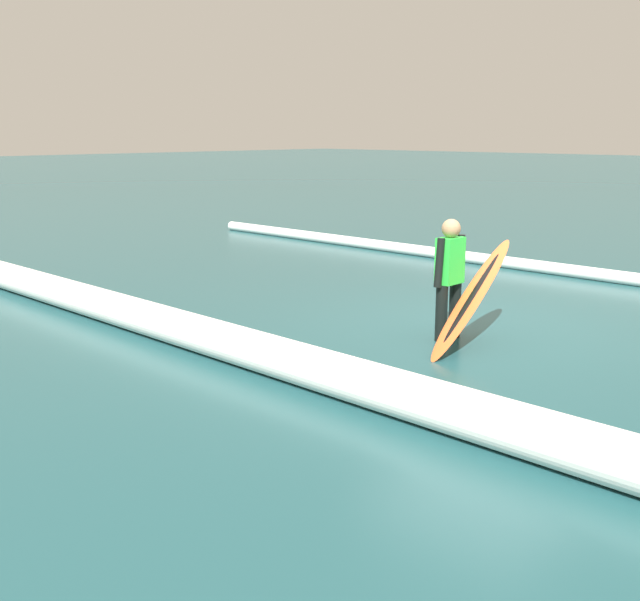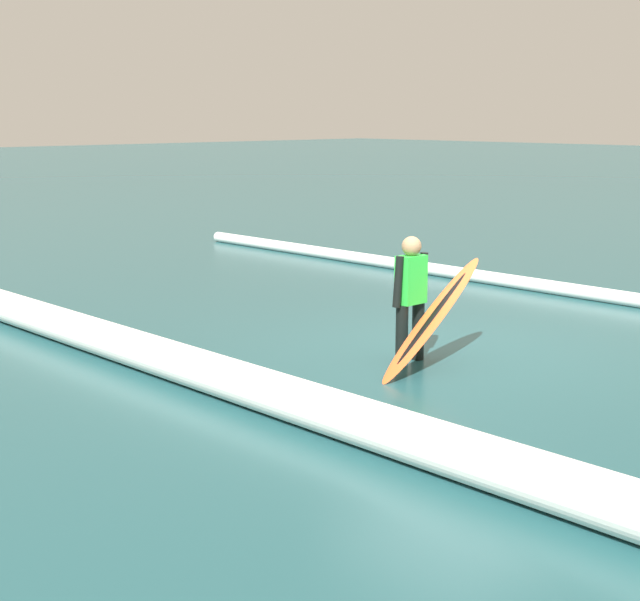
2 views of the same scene
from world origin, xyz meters
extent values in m
plane|color=#1F4D52|center=(0.00, 0.00, 0.00)|extent=(139.48, 139.48, 0.00)
cylinder|color=black|center=(-0.04, 0.71, 0.33)|extent=(0.14, 0.14, 0.67)
cylinder|color=black|center=(-0.04, 0.99, 0.33)|extent=(0.14, 0.14, 0.67)
cube|color=#2DD83F|center=(-0.04, 0.85, 0.94)|extent=(0.21, 0.34, 0.54)
sphere|color=tan|center=(-0.04, 0.85, 1.31)|extent=(0.22, 0.22, 0.22)
cylinder|color=black|center=(-0.04, 0.63, 0.94)|extent=(0.09, 0.11, 0.57)
cylinder|color=black|center=(-0.05, 1.06, 0.94)|extent=(0.09, 0.14, 0.57)
ellipsoid|color=#E55926|center=(-0.37, 0.84, 0.56)|extent=(0.51, 1.89, 1.14)
ellipsoid|color=black|center=(-0.37, 0.84, 0.56)|extent=(0.29, 1.50, 0.92)
cylinder|color=white|center=(-0.23, -3.88, 0.11)|extent=(20.02, 0.33, 0.21)
cylinder|color=white|center=(0.59, 3.24, 0.21)|extent=(17.71, 0.58, 0.41)
camera|label=1|loc=(-5.11, 8.26, 2.42)|focal=43.30mm
camera|label=2|loc=(-7.07, 8.88, 2.76)|focal=54.40mm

